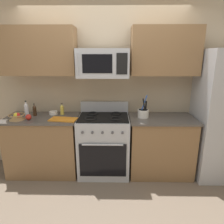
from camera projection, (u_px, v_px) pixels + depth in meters
The scene contains 16 objects.
ground_plane at pixel (102, 198), 2.63m from camera, with size 16.00×16.00×0.00m, color #6B5B4C.
wall_back at pixel (105, 88), 3.25m from camera, with size 8.00×0.10×2.60m, color tan.
counter_left at pixel (44, 145), 3.13m from camera, with size 1.09×0.61×0.91m.
range_oven at pixel (104, 144), 3.12m from camera, with size 0.76×0.65×1.09m.
counter_right at pixel (160, 146), 3.11m from camera, with size 0.98×0.61×0.91m.
microwave at pixel (103, 63), 2.81m from camera, with size 0.72×0.44×0.39m.
upper_cabinets_left at pixel (39, 51), 2.90m from camera, with size 1.08×0.34×0.68m.
upper_cabinets_right at pixel (165, 51), 2.87m from camera, with size 0.97×0.34×0.68m.
utensil_crock at pixel (143, 113), 2.98m from camera, with size 0.16×0.16×0.34m.
fruit_basket at pixel (17, 116), 2.88m from camera, with size 0.23×0.23×0.10m.
apple_loose at pixel (28, 117), 2.87m from camera, with size 0.08×0.08×0.08m, color red.
cutting_board at pixel (63, 119), 2.88m from camera, with size 0.39×0.20×0.02m, color orange.
bottle_soy at pixel (35, 110), 3.07m from camera, with size 0.05×0.05×0.19m.
bottle_oil at pixel (62, 109), 3.12m from camera, with size 0.06×0.06×0.18m.
bottle_vinegar at pixel (26, 109), 3.06m from camera, with size 0.06×0.06×0.23m.
prep_bowl at pixel (53, 113), 3.15m from camera, with size 0.13×0.13×0.05m.
Camera 1 is at (0.17, -2.21, 1.81)m, focal length 32.13 mm.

